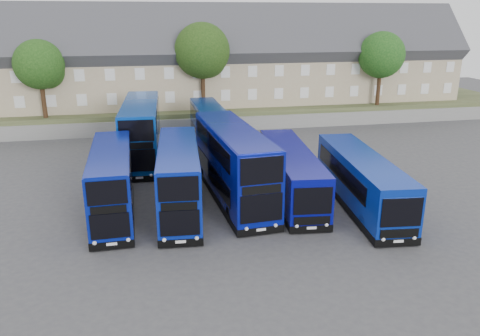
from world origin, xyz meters
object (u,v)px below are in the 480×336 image
dd_front_left (112,183)px  dd_front_mid (179,180)px  tree_west (41,66)px  tree_east (382,57)px  coach_east_a (291,174)px  tree_mid (203,53)px  tree_far (399,49)px

dd_front_left → dd_front_mid: size_ratio=0.96×
tree_west → tree_east: 36.00m
coach_east_a → tree_east: size_ratio=1.48×
tree_west → dd_front_left: bearing=-70.8°
dd_front_mid → tree_east: bearing=45.7°
dd_front_left → tree_mid: bearing=67.4°
dd_front_mid → tree_far: tree_far is taller
dd_front_mid → tree_west: tree_west is taller
tree_mid → tree_east: (20.00, -0.50, -0.68)m
coach_east_a → tree_west: 28.70m
tree_east → tree_mid: bearing=178.6°
dd_front_mid → coach_east_a: bearing=11.2°
dd_front_mid → tree_mid: (4.49, 22.19, 6.02)m
coach_east_a → tree_mid: size_ratio=1.32×
tree_mid → tree_east: 20.02m
dd_front_mid → coach_east_a: (7.54, 0.93, -0.45)m
tree_east → tree_far: bearing=49.4°
coach_east_a → dd_front_left: bearing=-171.2°
tree_west → tree_mid: (16.00, 0.50, 1.02)m
dd_front_mid → tree_east: (24.49, 21.69, 5.34)m
tree_mid → tree_east: size_ratio=1.12×
dd_front_mid → tree_east: 33.15m
coach_east_a → tree_east: (16.95, 20.77, 5.79)m
dd_front_left → dd_front_mid: (4.04, -0.30, 0.07)m
dd_front_left → dd_front_mid: dd_front_mid is taller
tree_west → tree_far: (42.00, 7.00, 0.68)m
tree_mid → tree_west: bearing=-178.2°
coach_east_a → tree_east: tree_east is taller
dd_front_left → coach_east_a: bearing=1.8°
tree_west → tree_mid: 16.04m
dd_front_left → tree_west: size_ratio=1.33×
tree_far → coach_east_a: bearing=-129.6°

